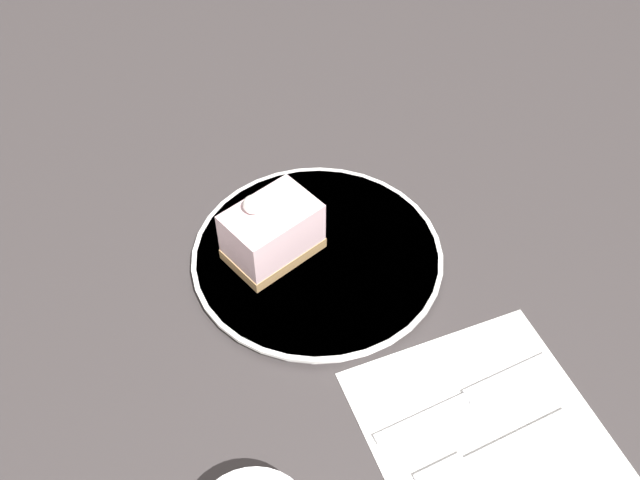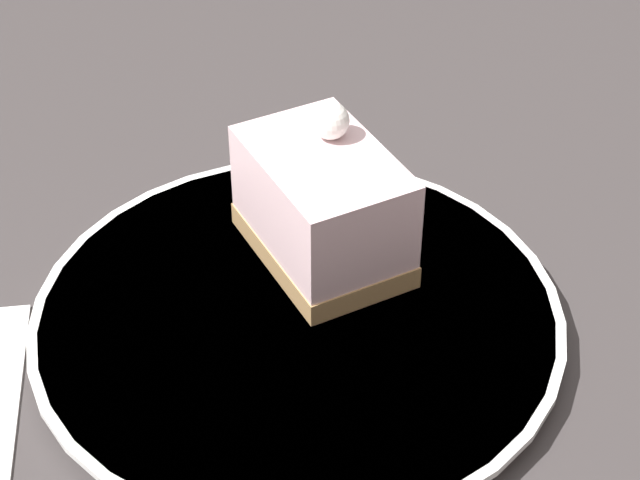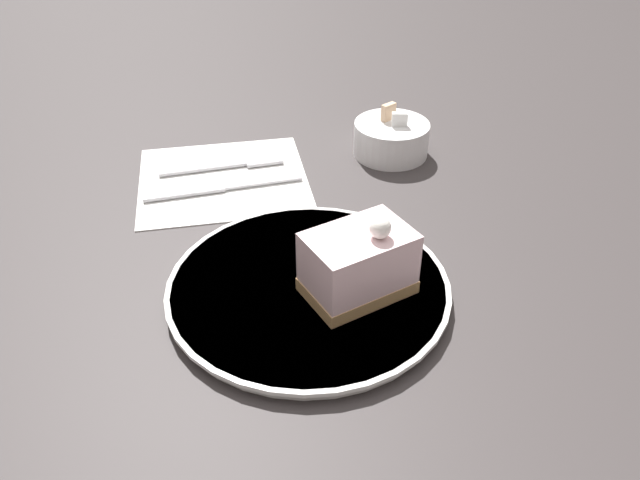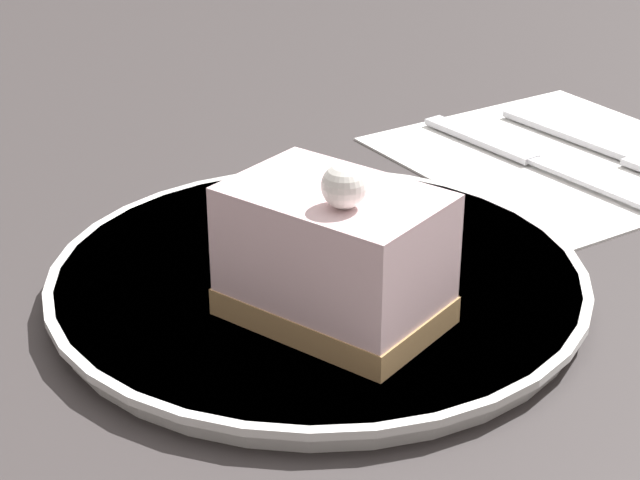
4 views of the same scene
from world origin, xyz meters
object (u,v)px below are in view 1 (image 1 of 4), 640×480
object	(u,v)px
plate	(317,257)
fork	(483,455)
knife	(483,390)
cake_slice	(271,232)

from	to	relation	value
plate	fork	bearing A→B (deg)	-179.68
knife	fork	bearing A→B (deg)	145.54
cake_slice	fork	distance (m)	0.30
cake_slice	fork	size ratio (longest dim) A/B	0.66
cake_slice	knife	bearing A→B (deg)	-170.10
cake_slice	fork	bearing A→B (deg)	178.89
plate	fork	world-z (taller)	plate
fork	plate	bearing A→B (deg)	6.93
plate	cake_slice	bearing A→B (deg)	56.33
fork	knife	xyz separation A→B (m)	(0.05, -0.04, 0.00)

